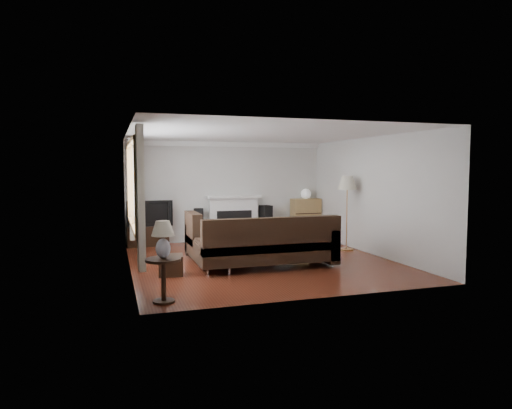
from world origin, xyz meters
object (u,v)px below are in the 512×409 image
object	(u,v)px
bookshelf	(306,218)
coffee_table	(250,242)
tv_stand	(148,236)
floor_lamp	(347,213)
sectional_sofa	(266,243)
side_table	(164,280)

from	to	relation	value
bookshelf	coffee_table	xyz separation A→B (m)	(-2.03, -1.56, -0.30)
tv_stand	floor_lamp	bearing A→B (deg)	-24.77
sectional_sofa	side_table	distance (m)	2.68
floor_lamp	side_table	xyz separation A→B (m)	(-4.37, -2.84, -0.53)
tv_stand	sectional_sofa	world-z (taller)	sectional_sofa
sectional_sofa	floor_lamp	bearing A→B (deg)	26.32
tv_stand	side_table	size ratio (longest dim) A/B	1.57
coffee_table	side_table	xyz separation A→B (m)	(-2.22, -3.25, 0.09)
tv_stand	side_table	xyz separation A→B (m)	(-0.16, -4.78, 0.07)
tv_stand	coffee_table	size ratio (longest dim) A/B	0.85
bookshelf	floor_lamp	xyz separation A→B (m)	(0.13, -1.97, 0.32)
tv_stand	coffee_table	distance (m)	2.56
sectional_sofa	side_table	world-z (taller)	sectional_sofa
sectional_sofa	floor_lamp	xyz separation A→B (m)	(2.30, 1.14, 0.38)
bookshelf	side_table	bearing A→B (deg)	-131.39
sectional_sofa	side_table	xyz separation A→B (m)	(-2.07, -1.70, -0.15)
sectional_sofa	side_table	size ratio (longest dim) A/B	4.59
sectional_sofa	coffee_table	distance (m)	1.58
bookshelf	sectional_sofa	distance (m)	3.80
bookshelf	side_table	distance (m)	6.42
tv_stand	sectional_sofa	xyz separation A→B (m)	(1.91, -3.08, 0.21)
bookshelf	floor_lamp	distance (m)	2.00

